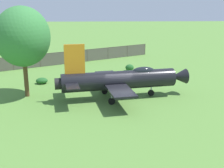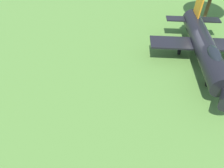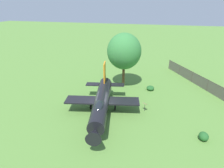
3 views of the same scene
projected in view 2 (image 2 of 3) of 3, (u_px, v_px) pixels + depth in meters
ground_plane at (197, 61)px, 18.75m from camera, size 200.00×200.00×0.00m
display_jet at (205, 47)px, 17.24m from camera, size 12.57×9.13×5.22m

